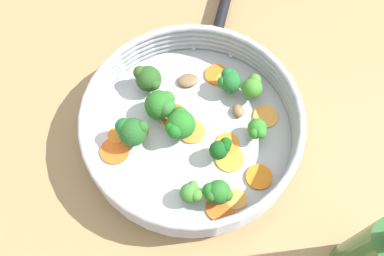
% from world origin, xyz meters
% --- Properties ---
extents(ground_plane, '(4.00, 4.00, 0.00)m').
position_xyz_m(ground_plane, '(0.00, 0.00, 0.00)').
color(ground_plane, '#99794D').
extents(skillet, '(0.34, 0.34, 0.02)m').
position_xyz_m(skillet, '(0.00, 0.00, 0.01)').
color(skillet, '#B2B5B7').
rests_on(skillet, ground_plane).
extents(skillet_rim_wall, '(0.35, 0.35, 0.06)m').
position_xyz_m(skillet_rim_wall, '(0.00, 0.00, 0.05)').
color(skillet_rim_wall, '#ACAEB7').
rests_on(skillet_rim_wall, skillet).
extents(skillet_handle, '(0.08, 0.16, 0.02)m').
position_xyz_m(skillet_handle, '(0.09, -0.23, 0.03)').
color(skillet_handle, black).
rests_on(skillet_handle, skillet).
extents(skillet_rivet_left, '(0.01, 0.01, 0.01)m').
position_xyz_m(skillet_rivet_left, '(0.02, -0.16, 0.02)').
color(skillet_rivet_left, '#B4B4B4').
rests_on(skillet_rivet_left, skillet).
extents(skillet_rivet_right, '(0.01, 0.01, 0.01)m').
position_xyz_m(skillet_rivet_right, '(0.09, -0.14, 0.02)').
color(skillet_rivet_right, '#B6B5B5').
rests_on(skillet_rivet_right, skillet).
extents(carrot_slice_0, '(0.06, 0.06, 0.01)m').
position_xyz_m(carrot_slice_0, '(-0.13, 0.01, 0.02)').
color(carrot_slice_0, orange).
rests_on(carrot_slice_0, skillet).
extents(carrot_slice_1, '(0.04, 0.04, 0.00)m').
position_xyz_m(carrot_slice_1, '(0.01, -0.11, 0.02)').
color(carrot_slice_1, orange).
rests_on(carrot_slice_1, skillet).
extents(carrot_slice_2, '(0.06, 0.06, 0.00)m').
position_xyz_m(carrot_slice_2, '(-0.09, -0.09, 0.02)').
color(carrot_slice_2, '#EF993C').
rests_on(carrot_slice_2, skillet).
extents(carrot_slice_3, '(0.05, 0.05, 0.00)m').
position_xyz_m(carrot_slice_3, '(-0.06, -0.01, 0.02)').
color(carrot_slice_3, orange).
rests_on(carrot_slice_3, skillet).
extents(carrot_slice_4, '(0.06, 0.06, 0.00)m').
position_xyz_m(carrot_slice_4, '(-0.00, -0.00, 0.02)').
color(carrot_slice_4, orange).
rests_on(carrot_slice_4, skillet).
extents(carrot_slice_5, '(0.06, 0.06, 0.00)m').
position_xyz_m(carrot_slice_5, '(-0.08, 0.01, 0.02)').
color(carrot_slice_5, orange).
rests_on(carrot_slice_5, skillet).
extents(carrot_slice_6, '(0.04, 0.04, 0.01)m').
position_xyz_m(carrot_slice_6, '(0.10, 0.07, 0.02)').
color(carrot_slice_6, orange).
rests_on(carrot_slice_6, skillet).
extents(carrot_slice_7, '(0.05, 0.05, 0.00)m').
position_xyz_m(carrot_slice_7, '(0.02, -0.11, 0.02)').
color(carrot_slice_7, orange).
rests_on(carrot_slice_7, skillet).
extents(carrot_slice_8, '(0.06, 0.06, 0.01)m').
position_xyz_m(carrot_slice_8, '(0.04, -0.01, 0.02)').
color(carrot_slice_8, orange).
rests_on(carrot_slice_8, skillet).
extents(carrot_slice_9, '(0.07, 0.07, 0.00)m').
position_xyz_m(carrot_slice_9, '(0.08, 0.10, 0.02)').
color(carrot_slice_9, '#E15B19').
rests_on(carrot_slice_9, skillet).
extents(carrot_slice_10, '(0.03, 0.03, 0.00)m').
position_xyz_m(carrot_slice_10, '(-0.12, 0.06, 0.02)').
color(carrot_slice_10, '#EF973D').
rests_on(carrot_slice_10, skillet).
extents(carrot_slice_11, '(0.06, 0.06, 0.00)m').
position_xyz_m(carrot_slice_11, '(-0.11, 0.08, 0.02)').
color(carrot_slice_11, orange).
rests_on(carrot_slice_11, skillet).
extents(carrot_slice_12, '(0.03, 0.03, 0.01)m').
position_xyz_m(carrot_slice_12, '(0.07, 0.05, 0.02)').
color(carrot_slice_12, orange).
rests_on(carrot_slice_12, skillet).
extents(broccoli_floret_0, '(0.05, 0.06, 0.06)m').
position_xyz_m(broccoli_floret_0, '(0.01, 0.01, 0.05)').
color(broccoli_floret_0, '#80A45C').
rests_on(broccoli_floret_0, skillet).
extents(broccoli_floret_1, '(0.04, 0.03, 0.04)m').
position_xyz_m(broccoli_floret_1, '(-0.06, 0.09, 0.04)').
color(broccoli_floret_1, '#6DA457').
rests_on(broccoli_floret_1, skillet).
extents(broccoli_floret_2, '(0.05, 0.04, 0.05)m').
position_xyz_m(broccoli_floret_2, '(-0.09, 0.07, 0.04)').
color(broccoli_floret_2, '#7FA44F').
rests_on(broccoli_floret_2, skillet).
extents(broccoli_floret_3, '(0.03, 0.03, 0.04)m').
position_xyz_m(broccoli_floret_3, '(-0.06, 0.01, 0.05)').
color(broccoli_floret_3, '#84B35F').
rests_on(broccoli_floret_3, skillet).
extents(broccoli_floret_4, '(0.05, 0.04, 0.06)m').
position_xyz_m(broccoli_floret_4, '(0.07, 0.06, 0.05)').
color(broccoli_floret_4, '#7EA54D').
rests_on(broccoli_floret_4, skillet).
extents(broccoli_floret_5, '(0.05, 0.04, 0.05)m').
position_xyz_m(broccoli_floret_5, '(0.11, -0.03, 0.05)').
color(broccoli_floret_5, '#83A46B').
rests_on(broccoli_floret_5, skillet).
extents(broccoli_floret_6, '(0.03, 0.04, 0.04)m').
position_xyz_m(broccoli_floret_6, '(-0.09, -0.05, 0.04)').
color(broccoli_floret_6, '#8DAA63').
rests_on(broccoli_floret_6, skillet).
extents(broccoli_floret_7, '(0.04, 0.04, 0.05)m').
position_xyz_m(broccoli_floret_7, '(-0.01, -0.10, 0.05)').
color(broccoli_floret_7, '#71945C').
rests_on(broccoli_floret_7, skillet).
extents(broccoli_floret_8, '(0.03, 0.04, 0.05)m').
position_xyz_m(broccoli_floret_8, '(-0.05, -0.11, 0.05)').
color(broccoli_floret_8, '#8AA76E').
rests_on(broccoli_floret_8, skillet).
extents(broccoli_floret_9, '(0.05, 0.05, 0.05)m').
position_xyz_m(broccoli_floret_9, '(0.06, -0.00, 0.05)').
color(broccoli_floret_9, '#7AA763').
rests_on(broccoli_floret_9, skillet).
extents(mushroom_piece_0, '(0.03, 0.03, 0.01)m').
position_xyz_m(mushroom_piece_0, '(-0.04, -0.07, 0.02)').
color(mushroom_piece_0, olive).
rests_on(mushroom_piece_0, skillet).
extents(mushroom_piece_1, '(0.04, 0.04, 0.01)m').
position_xyz_m(mushroom_piece_1, '(0.06, -0.08, 0.02)').
color(mushroom_piece_1, brown).
rests_on(mushroom_piece_1, skillet).
extents(oil_bottle, '(0.06, 0.06, 0.22)m').
position_xyz_m(oil_bottle, '(-0.31, 0.04, 0.09)').
color(oil_bottle, '#2D5B28').
rests_on(oil_bottle, ground_plane).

